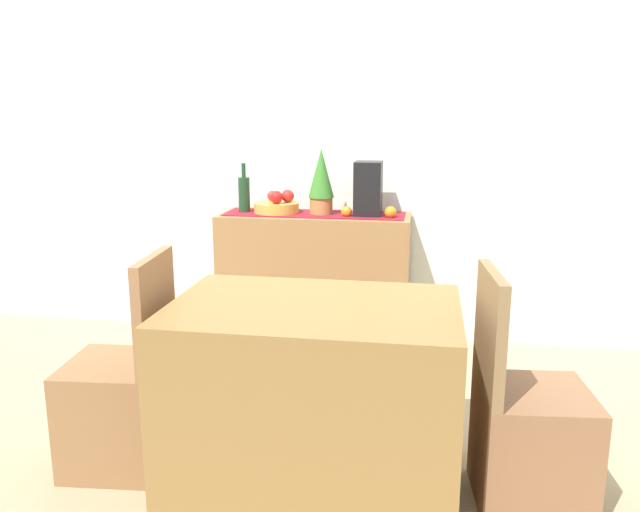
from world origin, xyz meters
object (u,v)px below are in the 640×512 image
(coffee_maker, at_px, (368,189))
(chair_by_corner, at_px, (528,437))
(dining_table, at_px, (314,395))
(wine_bottle, at_px, (244,194))
(sideboard_console, at_px, (315,281))
(fruit_bowl, at_px, (277,207))
(potted_plant, at_px, (321,180))
(chair_near_window, at_px, (122,404))

(coffee_maker, bearing_deg, chair_by_corner, -63.66)
(dining_table, bearing_deg, wine_bottle, 115.01)
(sideboard_console, xyz_separation_m, coffee_maker, (0.32, 0.00, 0.58))
(fruit_bowl, relative_size, chair_by_corner, 0.31)
(fruit_bowl, relative_size, dining_table, 0.25)
(fruit_bowl, xyz_separation_m, wine_bottle, (-0.20, -0.00, 0.08))
(chair_by_corner, bearing_deg, potted_plant, 124.29)
(wine_bottle, xyz_separation_m, coffee_maker, (0.77, 0.00, 0.05))
(potted_plant, height_order, chair_by_corner, potted_plant)
(fruit_bowl, relative_size, coffee_maker, 0.86)
(coffee_maker, bearing_deg, dining_table, -92.15)
(fruit_bowl, bearing_deg, coffee_maker, 0.00)
(sideboard_console, distance_m, chair_by_corner, 1.87)
(potted_plant, xyz_separation_m, dining_table, (0.23, -1.52, -0.67))
(sideboard_console, distance_m, dining_table, 1.54)
(sideboard_console, distance_m, potted_plant, 0.63)
(dining_table, relative_size, chair_by_corner, 1.21)
(sideboard_console, height_order, chair_near_window, chair_near_window)
(sideboard_console, height_order, wine_bottle, wine_bottle)
(wine_bottle, xyz_separation_m, chair_by_corner, (1.52, -1.52, -0.69))
(sideboard_console, height_order, chair_by_corner, chair_by_corner)
(chair_near_window, bearing_deg, fruit_bowl, 78.63)
(potted_plant, relative_size, chair_by_corner, 0.44)
(wine_bottle, height_order, chair_near_window, wine_bottle)
(wine_bottle, xyz_separation_m, chair_near_window, (-0.10, -1.52, -0.69))
(fruit_bowl, bearing_deg, wine_bottle, -180.00)
(sideboard_console, relative_size, coffee_maker, 3.58)
(sideboard_console, distance_m, coffee_maker, 0.66)
(chair_near_window, xyz_separation_m, chair_by_corner, (1.62, -0.00, 0.00))
(fruit_bowl, height_order, potted_plant, potted_plant)
(potted_plant, distance_m, dining_table, 1.68)
(potted_plant, bearing_deg, chair_by_corner, -55.71)
(wine_bottle, height_order, coffee_maker, coffee_maker)
(sideboard_console, height_order, dining_table, sideboard_console)
(fruit_bowl, xyz_separation_m, dining_table, (0.50, -1.52, -0.50))
(coffee_maker, xyz_separation_m, potted_plant, (-0.28, 0.00, 0.05))
(sideboard_console, bearing_deg, fruit_bowl, 180.00)
(wine_bottle, bearing_deg, sideboard_console, 0.00)
(coffee_maker, bearing_deg, chair_near_window, -119.74)
(wine_bottle, relative_size, chair_by_corner, 0.34)
(coffee_maker, xyz_separation_m, chair_by_corner, (0.75, -1.52, -0.73))
(sideboard_console, distance_m, chair_near_window, 1.62)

